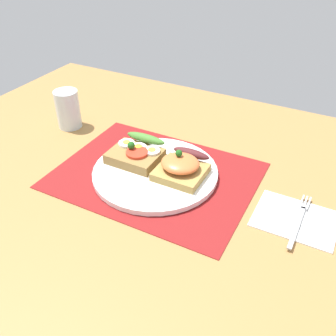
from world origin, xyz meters
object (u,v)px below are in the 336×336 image
object	(u,v)px
drinking_glass	(68,109)
napkin	(295,220)
sandwich_egg_tomato	(137,153)
sandwich_salmon	(182,166)
plate	(155,172)
fork	(300,219)

from	to	relation	value
drinking_glass	napkin	bearing A→B (deg)	-8.58
sandwich_egg_tomato	sandwich_salmon	bearing A→B (deg)	-3.08
drinking_glass	sandwich_egg_tomato	bearing A→B (deg)	-15.53
plate	sandwich_salmon	size ratio (longest dim) A/B	2.47
napkin	drinking_glass	distance (cm)	59.45
plate	sandwich_egg_tomato	size ratio (longest dim) A/B	2.43
sandwich_egg_tomato	plate	bearing A→B (deg)	-18.37
plate	sandwich_salmon	bearing A→B (deg)	12.87
fork	drinking_glass	world-z (taller)	drinking_glass
plate	drinking_glass	xyz separation A→B (cm)	(-29.64, 8.54, 3.92)
fork	drinking_glass	distance (cm)	60.09
plate	fork	distance (cm)	29.67
sandwich_salmon	fork	xyz separation A→B (cm)	(24.23, -1.51, -2.61)
sandwich_egg_tomato	napkin	xyz separation A→B (cm)	(34.50, -2.14, -2.69)
sandwich_salmon	napkin	bearing A→B (deg)	-3.76
plate	napkin	world-z (taller)	plate
napkin	fork	world-z (taller)	fork
sandwich_egg_tomato	drinking_glass	distance (cm)	25.10
sandwich_egg_tomato	fork	bearing A→B (deg)	-3.41
fork	napkin	bearing A→B (deg)	-176.59
sandwich_salmon	fork	world-z (taller)	sandwich_salmon
sandwich_egg_tomato	fork	xyz separation A→B (cm)	(35.18, -2.10, -2.23)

